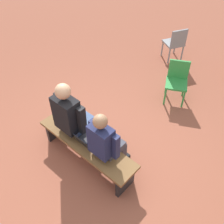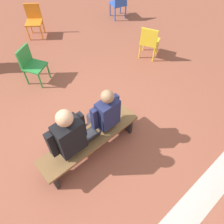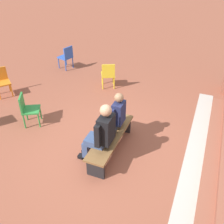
% 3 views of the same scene
% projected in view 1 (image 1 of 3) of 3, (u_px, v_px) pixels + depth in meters
% --- Properties ---
extents(ground_plane, '(60.00, 60.00, 0.00)m').
position_uv_depth(ground_plane, '(92.00, 155.00, 4.46)').
color(ground_plane, brown).
extents(bench, '(1.80, 0.44, 0.45)m').
position_uv_depth(bench, '(87.00, 146.00, 4.16)').
color(bench, brown).
rests_on(bench, ground).
extents(person_student, '(0.52, 0.66, 1.31)m').
position_uv_depth(person_student, '(106.00, 142.00, 3.77)').
color(person_student, '#383842').
rests_on(person_student, ground).
extents(person_adult, '(0.60, 0.75, 1.43)m').
position_uv_depth(person_adult, '(73.00, 116.00, 4.08)').
color(person_adult, '#384C75').
rests_on(person_adult, ground).
extents(laptop, '(0.32, 0.29, 0.21)m').
position_uv_depth(laptop, '(86.00, 141.00, 4.05)').
color(laptop, black).
rests_on(laptop, bench).
extents(plastic_chair_far_left, '(0.57, 0.57, 0.84)m').
position_uv_depth(plastic_chair_far_left, '(177.00, 79.00, 5.21)').
color(plastic_chair_far_left, '#2D893D').
rests_on(plastic_chair_far_left, ground).
extents(plastic_chair_far_right, '(0.57, 0.57, 0.84)m').
position_uv_depth(plastic_chair_far_right, '(175.00, 42.00, 6.26)').
color(plastic_chair_far_right, gray).
rests_on(plastic_chair_far_right, ground).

